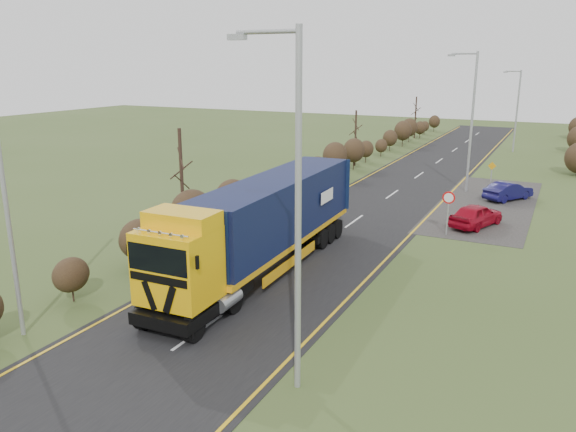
# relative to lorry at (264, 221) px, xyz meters

# --- Properties ---
(ground) EXTENTS (160.00, 160.00, 0.00)m
(ground) POSITION_rel_lorry_xyz_m (0.80, -2.31, -2.40)
(ground) COLOR #3B4E21
(ground) RESTS_ON ground
(road) EXTENTS (8.00, 120.00, 0.02)m
(road) POSITION_rel_lorry_xyz_m (0.80, 7.69, -2.39)
(road) COLOR black
(road) RESTS_ON ground
(layby) EXTENTS (6.00, 18.00, 0.02)m
(layby) POSITION_rel_lorry_xyz_m (7.30, 17.69, -2.39)
(layby) COLOR #2C2927
(layby) RESTS_ON ground
(lane_markings) EXTENTS (7.52, 116.00, 0.01)m
(lane_markings) POSITION_rel_lorry_xyz_m (0.80, 7.39, -2.37)
(lane_markings) COLOR gold
(lane_markings) RESTS_ON road
(hedgerow) EXTENTS (2.24, 102.04, 6.05)m
(hedgerow) POSITION_rel_lorry_xyz_m (-5.20, 5.59, -0.79)
(hedgerow) COLOR black
(hedgerow) RESTS_ON ground
(lorry) EXTENTS (2.96, 15.27, 4.24)m
(lorry) POSITION_rel_lorry_xyz_m (0.00, 0.00, 0.00)
(lorry) COLOR black
(lorry) RESTS_ON ground
(car_red_hatchback) EXTENTS (2.89, 4.29, 1.36)m
(car_red_hatchback) POSITION_rel_lorry_xyz_m (7.46, 11.85, -1.73)
(car_red_hatchback) COLOR maroon
(car_red_hatchback) RESTS_ON ground
(car_blue_sedan) EXTENTS (3.15, 3.96, 1.26)m
(car_blue_sedan) POSITION_rel_lorry_xyz_m (8.43, 19.65, -1.77)
(car_blue_sedan) COLOR #0D0A3C
(car_blue_sedan) RESTS_ON ground
(streetlight_near) EXTENTS (2.14, 0.20, 10.12)m
(streetlight_near) POSITION_rel_lorry_xyz_m (5.26, -7.81, 3.21)
(streetlight_near) COLOR #9C9FA2
(streetlight_near) RESTS_ON ground
(streetlight_mid) EXTENTS (2.11, 0.20, 9.99)m
(streetlight_mid) POSITION_rel_lorry_xyz_m (5.26, 21.13, 3.13)
(streetlight_mid) COLOR #9C9FA2
(streetlight_mid) RESTS_ON ground
(streetlight_far) EXTENTS (1.81, 0.18, 8.50)m
(streetlight_far) POSITION_rel_lorry_xyz_m (6.50, 43.04, 2.26)
(streetlight_far) COLOR #9C9FA2
(streetlight_far) RESTS_ON ground
(left_pole) EXTENTS (0.16, 0.16, 8.99)m
(left_pole) POSITION_rel_lorry_xyz_m (-4.61, -9.14, 2.09)
(left_pole) COLOR #9C9FA2
(left_pole) RESTS_ON ground
(speed_sign) EXTENTS (0.68, 0.10, 2.47)m
(speed_sign) POSITION_rel_lorry_xyz_m (6.28, 9.39, -0.66)
(speed_sign) COLOR #9C9FA2
(speed_sign) RESTS_ON ground
(warning_board) EXTENTS (0.63, 0.11, 1.66)m
(warning_board) POSITION_rel_lorry_xyz_m (6.60, 25.34, -1.42)
(warning_board) COLOR #9C9FA2
(warning_board) RESTS_ON ground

